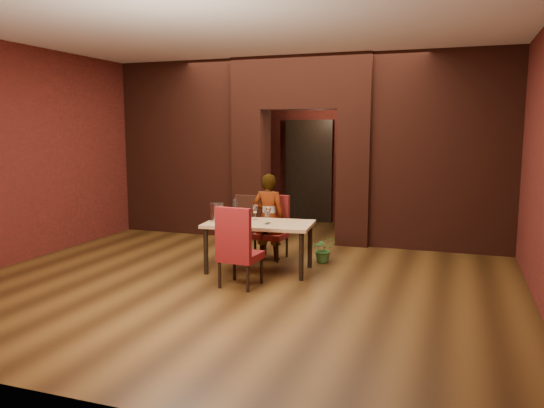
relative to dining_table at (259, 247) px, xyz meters
The scene contains 25 objects.
floor 0.41m from the dining_table, 99.63° to the left, with size 8.00×8.00×0.00m, color #4A2F12.
ceiling 2.87m from the dining_table, 99.63° to the left, with size 7.00×8.00×0.04m, color silver.
wall_back 4.40m from the dining_table, 90.51° to the left, with size 7.00×0.04×3.20m, color maroon.
wall_front 3.98m from the dining_table, 90.57° to the right, with size 7.00×0.04×3.20m, color maroon.
wall_left 3.76m from the dining_table, behind, with size 0.04×8.00×3.20m, color maroon.
wall_right 3.69m from the dining_table, ahead, with size 0.04×8.00×3.20m, color maroon.
pillar_left 2.56m from the dining_table, 113.97° to the left, with size 0.55×0.55×2.30m, color maroon.
pillar_right 2.53m from the dining_table, 67.66° to the left, with size 0.55×0.55×2.30m, color maroon.
lintel 3.28m from the dining_table, 90.97° to the left, with size 2.45×0.55×0.90m, color maroon.
wing_wall_left 3.50m from the dining_table, 137.22° to the left, with size 2.27×0.35×3.20m, color maroon.
wing_wall_right 3.45m from the dining_table, 43.68° to the left, with size 2.27×0.35×3.20m, color maroon.
vent_panel 2.17m from the dining_table, 117.15° to the left, with size 0.40×0.03×0.50m, color #9B4A2D.
rear_door 4.24m from the dining_table, 96.00° to the left, with size 0.90×0.08×2.10m, color black.
rear_door_frame 4.20m from the dining_table, 96.06° to the left, with size 1.02×0.04×2.22m, color black.
dining_table is the anchor object (origin of this frame).
chair_far 0.74m from the dining_table, 96.26° to the left, with size 0.44×0.44×0.96m, color maroon.
chair_near 0.77m from the dining_table, 87.13° to the right, with size 0.47×0.47×1.02m, color maroon.
person_seated 0.73m from the dining_table, 98.33° to the left, with size 0.48×0.31×1.31m, color white.
wine_glass_a 0.50m from the dining_table, 124.97° to the left, with size 0.09×0.09×0.21m, color silver, non-canonical shape.
wine_glass_b 0.47m from the dining_table, ahead, with size 0.09×0.09×0.21m, color white, non-canonical shape.
wine_glass_c 0.47m from the dining_table, 30.65° to the right, with size 0.08×0.08×0.19m, color white, non-canonical shape.
tasting_sheet 0.47m from the dining_table, 152.48° to the right, with size 0.27×0.19×0.00m, color white.
wine_bucket 0.77m from the dining_table, behind, with size 0.20×0.20×0.25m, color #B2B3B9.
water_bottle 0.68m from the dining_table, 157.69° to the left, with size 0.07×0.07×0.30m, color white.
potted_plant 1.07m from the dining_table, 46.30° to the left, with size 0.36×0.31×0.39m, color #366D2D.
Camera 1 is at (2.60, -6.96, 1.96)m, focal length 35.00 mm.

